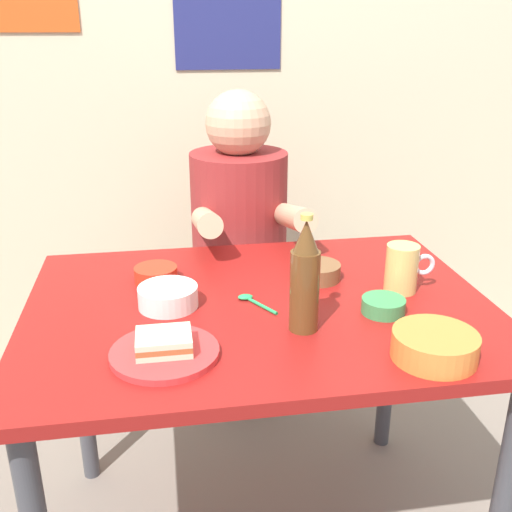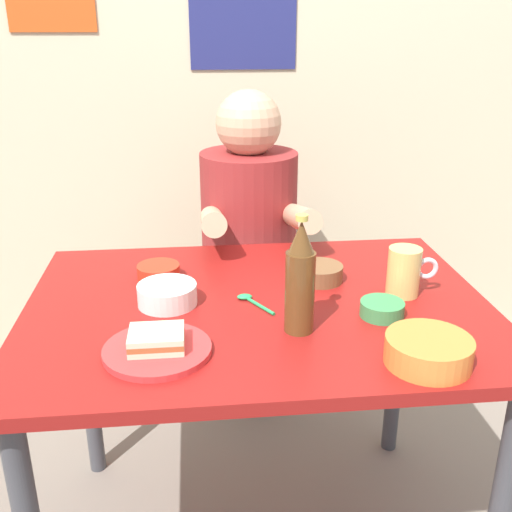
% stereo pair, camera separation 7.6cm
% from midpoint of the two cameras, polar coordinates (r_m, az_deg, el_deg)
% --- Properties ---
extents(wall_back, '(4.40, 0.09, 2.60)m').
position_cam_midpoint_polar(wall_back, '(2.32, -5.27, 19.86)').
color(wall_back, beige).
rests_on(wall_back, ground).
extents(dining_table, '(1.10, 0.80, 0.74)m').
position_cam_midpoint_polar(dining_table, '(1.47, -1.17, -7.77)').
color(dining_table, maroon).
rests_on(dining_table, ground).
extents(stool, '(0.34, 0.34, 0.45)m').
position_cam_midpoint_polar(stool, '(2.16, -2.52, -6.51)').
color(stool, '#4C4C51').
rests_on(stool, ground).
extents(person_seated, '(0.33, 0.56, 0.72)m').
position_cam_midpoint_polar(person_seated, '(1.99, -2.68, 3.98)').
color(person_seated, maroon).
rests_on(person_seated, stool).
extents(plate_orange, '(0.22, 0.22, 0.01)m').
position_cam_midpoint_polar(plate_orange, '(1.23, -10.51, -9.13)').
color(plate_orange, red).
rests_on(plate_orange, dining_table).
extents(sandwich, '(0.11, 0.09, 0.04)m').
position_cam_midpoint_polar(sandwich, '(1.21, -10.59, -8.11)').
color(sandwich, beige).
rests_on(sandwich, plate_orange).
extents(beer_mug, '(0.13, 0.08, 0.12)m').
position_cam_midpoint_polar(beer_mug, '(1.50, 12.45, -1.16)').
color(beer_mug, '#D1BC66').
rests_on(beer_mug, dining_table).
extents(beer_bottle, '(0.06, 0.06, 0.26)m').
position_cam_midpoint_polar(beer_bottle, '(1.26, 2.98, -2.22)').
color(beer_bottle, '#593819').
rests_on(beer_bottle, dining_table).
extents(rice_bowl_white, '(0.14, 0.14, 0.05)m').
position_cam_midpoint_polar(rice_bowl_white, '(1.42, -9.95, -3.77)').
color(rice_bowl_white, silver).
rests_on(rice_bowl_white, dining_table).
extents(dip_bowl_green, '(0.10, 0.10, 0.03)m').
position_cam_midpoint_polar(dip_bowl_green, '(1.39, 10.57, -4.65)').
color(dip_bowl_green, '#388C4C').
rests_on(dip_bowl_green, dining_table).
extents(soup_bowl_orange, '(0.17, 0.17, 0.05)m').
position_cam_midpoint_polar(soup_bowl_orange, '(1.23, 15.04, -8.21)').
color(soup_bowl_orange, orange).
rests_on(soup_bowl_orange, dining_table).
extents(condiment_bowl_brown, '(0.12, 0.12, 0.04)m').
position_cam_midpoint_polar(condiment_bowl_brown, '(1.55, 4.49, -1.43)').
color(condiment_bowl_brown, brown).
rests_on(condiment_bowl_brown, dining_table).
extents(sauce_bowl_chili, '(0.11, 0.11, 0.04)m').
position_cam_midpoint_polar(sauce_bowl_chili, '(1.55, -10.94, -1.69)').
color(sauce_bowl_chili, red).
rests_on(sauce_bowl_chili, dining_table).
extents(spoon, '(0.08, 0.11, 0.01)m').
position_cam_midpoint_polar(spoon, '(1.42, -1.99, -4.28)').
color(spoon, '#26A559').
rests_on(spoon, dining_table).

